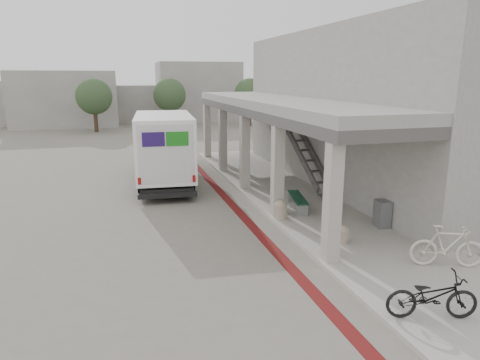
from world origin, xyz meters
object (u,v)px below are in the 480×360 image
object	(u,v)px
fedex_truck	(164,146)
bench	(298,200)
bicycle_cream	(447,246)
bicycle_black	(432,296)
utility_cabinet	(382,214)

from	to	relation	value
fedex_truck	bench	distance (m)	7.52
bench	bicycle_cream	world-z (taller)	bicycle_cream
bicycle_black	bicycle_cream	distance (m)	2.84
bench	bicycle_cream	size ratio (longest dim) A/B	1.09
bench	bicycle_black	xyz separation A→B (m)	(-0.38, -7.65, 0.15)
fedex_truck	bench	xyz separation A→B (m)	(4.24, -6.06, -1.30)
fedex_truck	bicycle_black	size ratio (longest dim) A/B	4.27
bench	bicycle_cream	distance (m)	5.96
utility_cabinet	fedex_truck	bearing A→B (deg)	132.29
bicycle_black	fedex_truck	bearing A→B (deg)	32.41
fedex_truck	bicycle_cream	size ratio (longest dim) A/B	4.21
fedex_truck	bicycle_cream	xyz separation A→B (m)	(5.94, -11.78, -1.07)
bench	utility_cabinet	world-z (taller)	utility_cabinet
bench	bicycle_cream	xyz separation A→B (m)	(1.69, -5.71, 0.23)
fedex_truck	utility_cabinet	size ratio (longest dim) A/B	8.87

